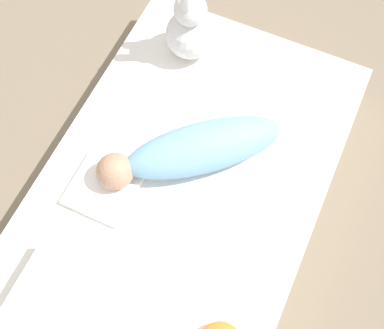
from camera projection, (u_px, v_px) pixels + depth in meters
ground_plane at (181, 204)px, 1.69m from camera, size 12.00×12.00×0.00m
bed_mattress at (181, 195)px, 1.63m from camera, size 1.28×0.79×0.14m
burp_cloth at (103, 189)px, 1.55m from camera, size 0.18×0.19×0.02m
swaddled_baby at (193, 150)px, 1.54m from camera, size 0.44×0.48×0.13m
pillow at (81, 321)px, 1.36m from camera, size 0.28×0.38×0.09m
bunny_plush at (190, 28)px, 1.69m from camera, size 0.16×0.16×0.31m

